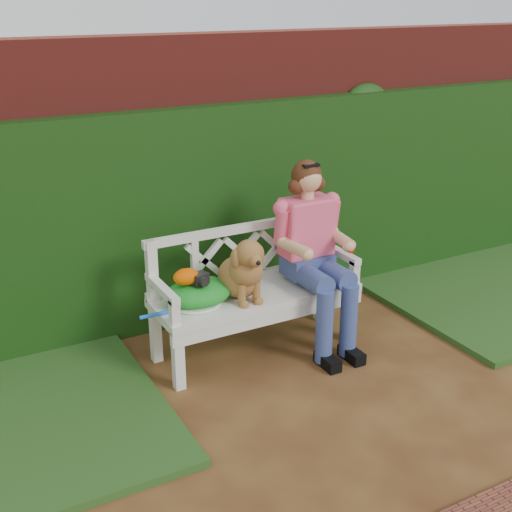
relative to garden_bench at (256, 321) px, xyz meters
name	(u,v)px	position (x,y,z in m)	size (l,w,h in m)	color
ground	(359,405)	(0.24, -0.96, -0.24)	(60.00, 60.00, 0.00)	#412111
brick_wall	(226,174)	(0.24, 0.94, 0.86)	(10.00, 0.30, 2.20)	maroon
ivy_hedge	(239,210)	(0.24, 0.72, 0.61)	(10.00, 0.18, 1.70)	#153910
garden_bench	(256,321)	(0.00, 0.00, 0.00)	(1.58, 0.60, 0.48)	white
seated_woman	(309,256)	(0.43, -0.02, 0.43)	(0.57, 0.76, 1.35)	#FF3732
dog	(241,266)	(-0.14, -0.05, 0.48)	(0.31, 0.43, 0.47)	#AD8645
tennis_racket	(195,306)	(-0.50, -0.04, 0.25)	(0.61, 0.25, 0.03)	silver
green_bag	(198,292)	(-0.44, 0.01, 0.32)	(0.48, 0.37, 0.16)	#29961C
camera_item	(200,278)	(-0.45, -0.03, 0.44)	(0.11, 0.08, 0.07)	black
baseball_glove	(186,277)	(-0.53, 0.00, 0.46)	(0.18, 0.13, 0.11)	#D44D00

